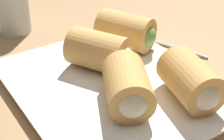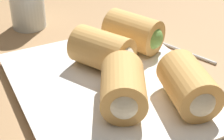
% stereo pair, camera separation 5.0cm
% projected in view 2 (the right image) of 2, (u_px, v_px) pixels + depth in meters
% --- Properties ---
extents(table_surface, '(1.80, 1.40, 0.02)m').
position_uv_depth(table_surface, '(111.00, 91.00, 0.56)').
color(table_surface, '#A87F54').
rests_on(table_surface, ground).
extents(serving_plate, '(0.31, 0.26, 0.01)m').
position_uv_depth(serving_plate, '(112.00, 88.00, 0.53)').
color(serving_plate, white).
rests_on(serving_plate, table_surface).
extents(roll_front_left, '(0.10, 0.08, 0.06)m').
position_uv_depth(roll_front_left, '(190.00, 87.00, 0.47)').
color(roll_front_left, '#DBA356').
rests_on(roll_front_left, serving_plate).
extents(roll_front_right, '(0.10, 0.09, 0.06)m').
position_uv_depth(roll_front_right, '(105.00, 51.00, 0.55)').
color(roll_front_right, '#DBA356').
rests_on(roll_front_right, serving_plate).
extents(roll_back_left, '(0.10, 0.09, 0.06)m').
position_uv_depth(roll_back_left, '(123.00, 89.00, 0.47)').
color(roll_back_left, '#DBA356').
rests_on(roll_back_left, serving_plate).
extents(roll_back_right, '(0.10, 0.09, 0.06)m').
position_uv_depth(roll_back_right, '(136.00, 33.00, 0.60)').
color(roll_back_right, '#DBA356').
rests_on(roll_back_right, serving_plate).
extents(drinking_glass, '(0.06, 0.06, 0.09)m').
position_uv_depth(drinking_glass, '(27.00, 4.00, 0.70)').
color(drinking_glass, silver).
rests_on(drinking_glass, table_surface).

